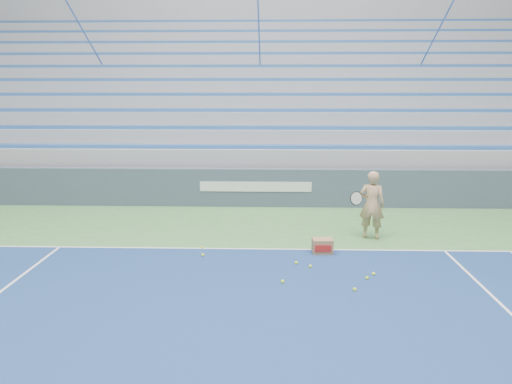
{
  "coord_description": "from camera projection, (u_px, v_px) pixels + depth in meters",
  "views": [
    {
      "loc": [
        0.45,
        1.74,
        3.4
      ],
      "look_at": [
        0.12,
        12.38,
        1.15
      ],
      "focal_mm": 35.0,
      "sensor_mm": 36.0,
      "label": 1
    }
  ],
  "objects": [
    {
      "name": "tennis_ball_7",
      "position": [
        202.0,
        247.0,
        10.68
      ],
      "size": [
        0.07,
        0.07,
        0.07
      ],
      "primitive_type": "sphere",
      "color": "#C9EF30",
      "rests_on": "ground"
    },
    {
      "name": "sponsor_barrier",
      "position": [
        256.0,
        187.0,
        14.44
      ],
      "size": [
        30.0,
        0.32,
        1.1
      ],
      "color": "#3E4C5F",
      "rests_on": "ground"
    },
    {
      "name": "tennis_ball_2",
      "position": [
        374.0,
        274.0,
        9.16
      ],
      "size": [
        0.07,
        0.07,
        0.07
      ],
      "primitive_type": "sphere",
      "color": "#C9EF30",
      "rests_on": "ground"
    },
    {
      "name": "tennis_ball_3",
      "position": [
        203.0,
        255.0,
        10.18
      ],
      "size": [
        0.07,
        0.07,
        0.07
      ],
      "primitive_type": "sphere",
      "color": "#C9EF30",
      "rests_on": "ground"
    },
    {
      "name": "tennis_ball_6",
      "position": [
        310.0,
        266.0,
        9.54
      ],
      "size": [
        0.07,
        0.07,
        0.07
      ],
      "primitive_type": "sphere",
      "color": "#C9EF30",
      "rests_on": "ground"
    },
    {
      "name": "bleachers",
      "position": [
        260.0,
        114.0,
        19.66
      ],
      "size": [
        31.0,
        9.15,
        7.3
      ],
      "color": "#979A9F",
      "rests_on": "ground"
    },
    {
      "name": "tennis_ball_1",
      "position": [
        367.0,
        278.0,
        8.96
      ],
      "size": [
        0.07,
        0.07,
        0.07
      ],
      "primitive_type": "sphere",
      "color": "#C9EF30",
      "rests_on": "ground"
    },
    {
      "name": "ball_box",
      "position": [
        322.0,
        246.0,
        10.36
      ],
      "size": [
        0.43,
        0.34,
        0.31
      ],
      "color": "#8F6945",
      "rests_on": "ground"
    },
    {
      "name": "tennis_player",
      "position": [
        372.0,
        205.0,
        11.28
      ],
      "size": [
        0.94,
        0.89,
        1.56
      ],
      "color": "tan",
      "rests_on": "ground"
    },
    {
      "name": "tennis_ball_5",
      "position": [
        296.0,
        263.0,
        9.73
      ],
      "size": [
        0.07,
        0.07,
        0.07
      ],
      "primitive_type": "sphere",
      "color": "#C9EF30",
      "rests_on": "ground"
    },
    {
      "name": "tennis_ball_4",
      "position": [
        355.0,
        289.0,
        8.45
      ],
      "size": [
        0.07,
        0.07,
        0.07
      ],
      "primitive_type": "sphere",
      "color": "#C9EF30",
      "rests_on": "ground"
    },
    {
      "name": "tennis_ball_0",
      "position": [
        283.0,
        282.0,
        8.79
      ],
      "size": [
        0.07,
        0.07,
        0.07
      ],
      "primitive_type": "sphere",
      "color": "#C9EF30",
      "rests_on": "ground"
    }
  ]
}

